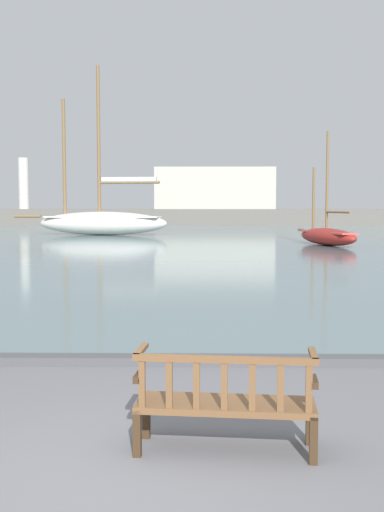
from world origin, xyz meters
name	(u,v)px	position (x,y,z in m)	size (l,w,h in m)	color
ground_plane	(114,487)	(0.00, 0.00, 0.00)	(160.00, 160.00, 0.00)	slate
harbor_water	(193,232)	(0.00, 44.00, 0.04)	(100.00, 80.00, 0.08)	slate
quay_edge_kerb	(152,360)	(0.00, 3.85, 0.06)	(40.00, 0.30, 0.12)	#4C4C50
park_bench	(225,401)	(0.90, 0.72, 0.47)	(1.64, 0.67, 0.92)	#3D2A19
sailboat_nearest_port	(103,220)	(-6.05, 38.32, 1.07)	(10.81, 3.51, 11.25)	silver
sailboat_nearest_starboard	(327,235)	(7.08, 27.93, 0.59)	(2.88, 5.70, 5.78)	maroon
far_breakwater	(199,207)	(0.35, 57.54, 1.87)	(43.63, 2.40, 6.61)	#66605B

